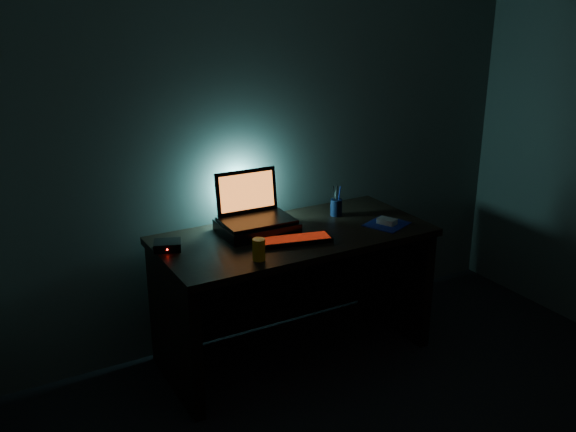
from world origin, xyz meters
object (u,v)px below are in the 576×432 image
object	(u,v)px
router	(167,246)
mouse	(387,221)
keyboard	(294,240)
juice_glass	(259,250)
pen_cup	(336,207)
laptop	(253,209)

from	to	relation	value
router	mouse	bearing A→B (deg)	8.70
keyboard	router	size ratio (longest dim) A/B	2.52
keyboard	mouse	distance (m)	0.59
mouse	juice_glass	distance (m)	0.86
keyboard	mouse	xyz separation A→B (m)	(0.59, -0.03, 0.01)
pen_cup	router	world-z (taller)	pen_cup
mouse	pen_cup	world-z (taller)	pen_cup
mouse	juice_glass	world-z (taller)	juice_glass
pen_cup	juice_glass	xyz separation A→B (m)	(-0.69, -0.36, 0.01)
mouse	juice_glass	xyz separation A→B (m)	(-0.86, -0.09, 0.03)
pen_cup	juice_glass	world-z (taller)	juice_glass
keyboard	juice_glass	size ratio (longest dim) A/B	3.82
keyboard	router	xyz separation A→B (m)	(-0.61, 0.22, 0.01)
pen_cup	router	distance (m)	1.04
juice_glass	router	distance (m)	0.49
mouse	pen_cup	size ratio (longest dim) A/B	1.06
keyboard	pen_cup	bearing A→B (deg)	43.03
keyboard	juice_glass	world-z (taller)	juice_glass
pen_cup	laptop	bearing A→B (deg)	176.38
mouse	juice_glass	bearing A→B (deg)	163.50
mouse	keyboard	bearing A→B (deg)	154.80
juice_glass	laptop	bearing A→B (deg)	67.42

